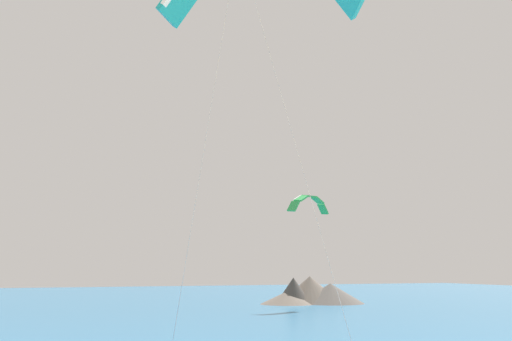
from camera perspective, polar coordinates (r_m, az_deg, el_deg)
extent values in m
cube|color=teal|center=(80.85, -15.75, -11.46)|extent=(200.00, 120.00, 0.20)
cube|color=teal|center=(32.07, -6.93, 14.91)|extent=(2.42, 2.03, 2.22)
cylinder|color=#B2B2B7|center=(26.34, 3.77, 1.65)|extent=(6.29, 2.59, 16.16)
cylinder|color=#B2B2B7|center=(26.86, -4.76, 1.46)|extent=(0.78, 6.38, 16.16)
cube|color=green|center=(66.93, 3.38, -3.23)|extent=(1.29, 1.27, 1.22)
cube|color=white|center=(67.25, 3.09, -3.16)|extent=(0.81, 0.46, 1.08)
cube|color=green|center=(67.70, 4.05, -2.51)|extent=(1.56, 1.41, 0.86)
cube|color=white|center=(68.02, 3.76, -2.45)|extent=(1.11, 0.59, 0.68)
cube|color=green|center=(68.69, 4.82, -2.32)|extent=(1.58, 1.46, 0.30)
cube|color=white|center=(69.01, 4.54, -2.26)|extent=(1.19, 0.63, 0.14)
cube|color=green|center=(69.68, 5.54, -2.67)|extent=(1.46, 1.42, 0.86)
cube|color=white|center=(70.00, 5.25, -2.61)|extent=(1.11, 0.57, 0.68)
cube|color=green|center=(70.46, 6.03, -3.46)|extent=(1.10, 1.31, 1.22)
cube|color=white|center=(70.76, 5.74, -3.40)|extent=(0.79, 0.45, 1.08)
cone|color=#56514C|center=(77.42, 6.71, -10.99)|extent=(8.68, 8.68, 2.57)
cone|color=#665B51|center=(75.63, 2.86, -11.41)|extent=(7.32, 7.32, 1.72)
cone|color=#665B51|center=(77.87, 4.87, -10.69)|extent=(8.20, 8.20, 3.40)
cone|color=#47423D|center=(75.99, 3.39, -10.81)|extent=(4.61, 4.61, 3.27)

